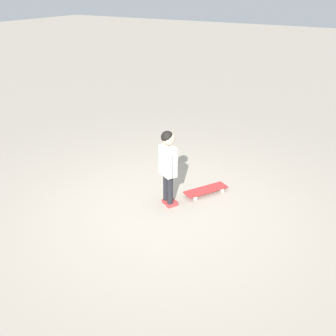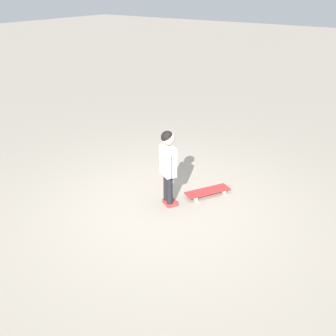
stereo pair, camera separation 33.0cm
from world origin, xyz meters
name	(u,v)px [view 1 (the left image)]	position (x,y,z in m)	size (l,w,h in m)	color
ground_plane	(168,210)	(0.00, 0.00, 0.00)	(50.00, 50.00, 0.00)	#9E9384
child_person	(168,161)	(-0.12, -0.06, 0.66)	(0.35, 0.28, 1.06)	black
skateboard	(206,190)	(-0.65, 0.24, 0.06)	(0.66, 0.49, 0.07)	#B22D2D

